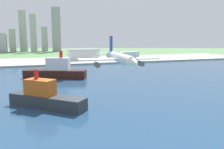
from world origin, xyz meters
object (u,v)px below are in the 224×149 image
object	(u,v)px
airplane_landing	(120,58)
cargo_ship	(56,71)
container_barge	(45,97)
warehouse_main	(83,54)
warehouse_annex	(128,55)

from	to	relation	value
airplane_landing	cargo_ship	distance (m)	187.17
airplane_landing	container_barge	xyz separation A→B (m)	(-28.66, 70.25, -32.22)
airplane_landing	warehouse_main	world-z (taller)	airplane_landing
warehouse_annex	airplane_landing	bearing A→B (deg)	-112.93
cargo_ship	container_barge	size ratio (longest dim) A/B	1.43
cargo_ship	warehouse_main	xyz separation A→B (m)	(69.35, 183.43, 4.28)
airplane_landing	warehouse_annex	xyz separation A→B (m)	(165.43, 390.96, -30.54)
container_barge	warehouse_annex	distance (m)	374.87
airplane_landing	warehouse_main	size ratio (longest dim) A/B	0.65
airplane_landing	warehouse_annex	distance (m)	425.61
warehouse_main	warehouse_annex	size ratio (longest dim) A/B	1.38
container_barge	warehouse_annex	bearing A→B (deg)	58.82
cargo_ship	container_barge	world-z (taller)	cargo_ship
container_barge	warehouse_annex	size ratio (longest dim) A/B	1.17
airplane_landing	cargo_ship	world-z (taller)	airplane_landing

